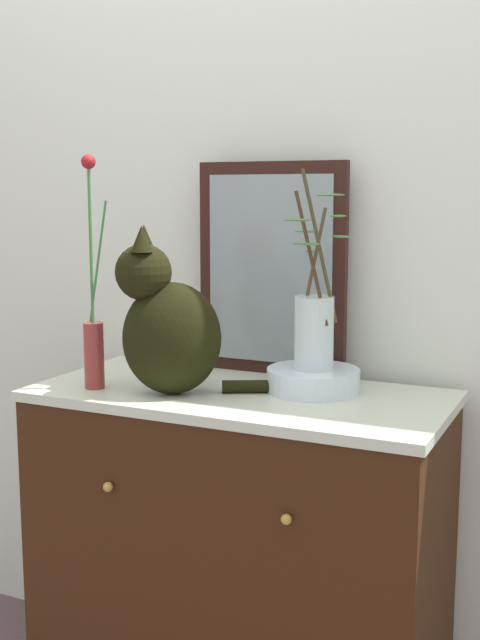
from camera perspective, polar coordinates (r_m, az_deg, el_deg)
wall_back at (r=2.26m, az=3.47°, el=6.31°), size 4.40×0.08×2.60m
sideboard at (r=2.18m, az=-0.00°, el=-16.76°), size 1.03×0.51×0.91m
mirror_leaning at (r=2.18m, az=2.21°, el=3.61°), size 0.42×0.03×0.57m
cat_sitting at (r=1.97m, az=-5.17°, el=-0.33°), size 0.40×0.27×0.41m
vase_slim_green at (r=2.06m, az=-10.30°, el=-0.79°), size 0.08×0.05×0.58m
bowl_porcelain at (r=2.03m, az=5.19°, el=-4.24°), size 0.23×0.23×0.06m
vase_glass_clear at (r=2.00m, az=5.26°, el=-0.29°), size 0.20×0.21×0.49m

